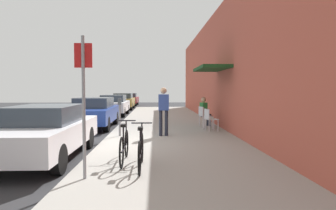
{
  "coord_description": "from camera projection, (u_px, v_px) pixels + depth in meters",
  "views": [
    {
      "loc": [
        1.7,
        -9.25,
        1.76
      ],
      "look_at": [
        2.38,
        6.6,
        0.91
      ],
      "focal_mm": 31.59,
      "sensor_mm": 36.0,
      "label": 1
    }
  ],
  "objects": [
    {
      "name": "cafe_chair_2",
      "position": [
        203.0,
        115.0,
        13.06
      ],
      "size": [
        0.55,
        0.55,
        0.87
      ],
      "color": "silver",
      "rests_on": "sidewalk_slab"
    },
    {
      "name": "pedestrian_standing",
      "position": [
        164.0,
        107.0,
        10.33
      ],
      "size": [
        0.36,
        0.22,
        1.7
      ],
      "color": "#232838",
      "rests_on": "sidewalk_slab"
    },
    {
      "name": "street_sign",
      "position": [
        84.0,
        96.0,
        5.34
      ],
      "size": [
        0.32,
        0.06,
        2.6
      ],
      "color": "gray",
      "rests_on": "sidewalk_slab"
    },
    {
      "name": "parked_car_0",
      "position": [
        44.0,
        131.0,
        7.41
      ],
      "size": [
        1.8,
        4.4,
        1.35
      ],
      "color": "silver",
      "rests_on": "ground_plane"
    },
    {
      "name": "parked_car_3",
      "position": [
        123.0,
        101.0,
        25.75
      ],
      "size": [
        1.8,
        4.4,
        1.4
      ],
      "color": "#A58433",
      "rests_on": "ground_plane"
    },
    {
      "name": "sidewalk_slab",
      "position": [
        170.0,
        133.0,
        11.34
      ],
      "size": [
        4.5,
        32.0,
        0.12
      ],
      "primitive_type": "cube",
      "color": "#9E9B93",
      "rests_on": "ground_plane"
    },
    {
      "name": "parked_car_4",
      "position": [
        129.0,
        99.0,
        31.76
      ],
      "size": [
        1.8,
        4.4,
        1.33
      ],
      "color": "maroon",
      "rests_on": "ground_plane"
    },
    {
      "name": "bicycle_0",
      "position": [
        124.0,
        146.0,
        6.62
      ],
      "size": [
        0.46,
        1.71,
        0.9
      ],
      "color": "black",
      "rests_on": "sidewalk_slab"
    },
    {
      "name": "parked_car_1",
      "position": [
        94.0,
        112.0,
        13.44
      ],
      "size": [
        1.8,
        4.4,
        1.37
      ],
      "color": "navy",
      "rests_on": "ground_plane"
    },
    {
      "name": "cafe_chair_1",
      "position": [
        206.0,
        116.0,
        12.35
      ],
      "size": [
        0.53,
        0.53,
        0.87
      ],
      "color": "silver",
      "rests_on": "sidewalk_slab"
    },
    {
      "name": "cafe_chair_0",
      "position": [
        210.0,
        118.0,
        11.56
      ],
      "size": [
        0.53,
        0.53,
        0.87
      ],
      "color": "silver",
      "rests_on": "sidewalk_slab"
    },
    {
      "name": "seated_patron_2",
      "position": [
        205.0,
        111.0,
        13.07
      ],
      "size": [
        0.5,
        0.45,
        1.29
      ],
      "color": "#232838",
      "rests_on": "sidewalk_slab"
    },
    {
      "name": "parked_car_2",
      "position": [
        114.0,
        105.0,
        19.76
      ],
      "size": [
        1.8,
        4.4,
        1.37
      ],
      "color": "silver",
      "rests_on": "ground_plane"
    },
    {
      "name": "ground_plane",
      "position": [
        101.0,
        145.0,
        9.25
      ],
      "size": [
        60.0,
        60.0,
        0.0
      ],
      "primitive_type": "plane",
      "color": "#2D2D30"
    },
    {
      "name": "building_facade",
      "position": [
        232.0,
        65.0,
        11.31
      ],
      "size": [
        1.4,
        32.0,
        5.39
      ],
      "color": "#BC5442",
      "rests_on": "ground_plane"
    },
    {
      "name": "parking_meter",
      "position": [
        120.0,
        114.0,
        10.32
      ],
      "size": [
        0.12,
        0.1,
        1.32
      ],
      "color": "slate",
      "rests_on": "sidewalk_slab"
    },
    {
      "name": "bicycle_1",
      "position": [
        141.0,
        151.0,
        6.12
      ],
      "size": [
        0.46,
        1.71,
        0.9
      ],
      "color": "black",
      "rests_on": "sidewalk_slab"
    }
  ]
}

